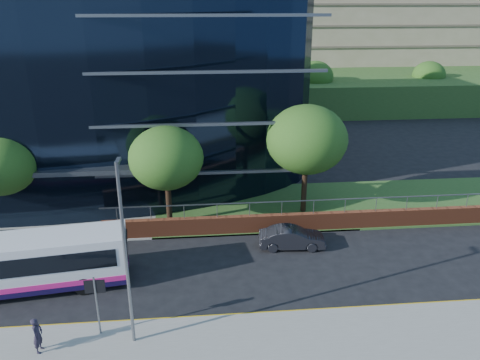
{
  "coord_description": "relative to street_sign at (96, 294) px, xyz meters",
  "views": [
    {
      "loc": [
        8.97,
        -18.58,
        13.64
      ],
      "look_at": [
        11.47,
        8.0,
        3.31
      ],
      "focal_mm": 35.0,
      "sensor_mm": 36.0,
      "label": 1
    }
  ],
  "objects": [
    {
      "name": "glass_office",
      "position": [
        -8.5,
        22.44,
        5.85
      ],
      "size": [
        44.0,
        23.1,
        16.0
      ],
      "color": "black",
      "rests_on": "ground"
    },
    {
      "name": "parked_car",
      "position": [
        9.77,
        6.87,
        -1.51
      ],
      "size": [
        3.94,
        1.61,
        1.27
      ],
      "primitive_type": "imported",
      "rotation": [
        0.0,
        0.0,
        1.5
      ],
      "color": "black",
      "rests_on": "ground"
    },
    {
      "name": "ground",
      "position": [
        -4.5,
        1.59,
        -2.15
      ],
      "size": [
        200.0,
        200.0,
        0.0
      ],
      "primitive_type": "plane",
      "color": "black",
      "rests_on": "ground"
    },
    {
      "name": "pedestrian",
      "position": [
        -2.26,
        -0.9,
        -1.21
      ],
      "size": [
        0.43,
        0.6,
        1.57
      ],
      "primitive_type": "imported",
      "rotation": [
        0.0,
        0.0,
        1.48
      ],
      "color": "#241E2E",
      "rests_on": "pavement_near"
    },
    {
      "name": "grass_verge",
      "position": [
        19.5,
        12.59,
        -2.09
      ],
      "size": [
        36.0,
        8.0,
        0.12
      ],
      "primitive_type": "cube",
      "color": "#2D511E",
      "rests_on": "ground"
    },
    {
      "name": "tree_far_b",
      "position": [
        -7.5,
        11.09,
        2.06
      ],
      "size": [
        4.29,
        4.29,
        6.05
      ],
      "color": "black",
      "rests_on": "ground"
    },
    {
      "name": "retaining_wall",
      "position": [
        15.5,
        8.89,
        -1.54
      ],
      "size": [
        34.0,
        0.4,
        2.11
      ],
      "color": "brown",
      "rests_on": "ground"
    },
    {
      "name": "tree_far_c",
      "position": [
        2.5,
        10.59,
        2.39
      ],
      "size": [
        4.62,
        4.62,
        6.51
      ],
      "color": "black",
      "rests_on": "ground"
    },
    {
      "name": "tree_far_d",
      "position": [
        11.5,
        11.59,
        3.04
      ],
      "size": [
        5.28,
        5.28,
        7.44
      ],
      "color": "black",
      "rests_on": "ground"
    },
    {
      "name": "streetlight_east",
      "position": [
        1.5,
        -0.59,
        2.29
      ],
      "size": [
        0.15,
        0.77,
        8.0
      ],
      "color": "slate",
      "rests_on": "pavement_near"
    },
    {
      "name": "city_bus",
      "position": [
        -4.37,
        3.89,
        -0.66
      ],
      "size": [
        10.61,
        3.69,
        2.81
      ],
      "rotation": [
        0.0,
        0.0,
        0.13
      ],
      "color": "silver",
      "rests_on": "ground"
    },
    {
      "name": "yellow_line_outer",
      "position": [
        -4.5,
        0.79,
        -2.14
      ],
      "size": [
        80.0,
        0.08,
        0.01
      ],
      "primitive_type": "cube",
      "color": "gold",
      "rests_on": "ground"
    },
    {
      "name": "apartment_block",
      "position": [
        27.5,
        58.8,
        8.96
      ],
      "size": [
        60.0,
        42.0,
        30.0
      ],
      "color": "#2D511E",
      "rests_on": "ground"
    },
    {
      "name": "tree_dist_f",
      "position": [
        35.5,
        43.59,
        2.06
      ],
      "size": [
        4.29,
        4.29,
        6.05
      ],
      "color": "black",
      "rests_on": "ground"
    },
    {
      "name": "tree_dist_e",
      "position": [
        19.5,
        41.59,
        2.39
      ],
      "size": [
        4.62,
        4.62,
        6.51
      ],
      "color": "black",
      "rests_on": "ground"
    },
    {
      "name": "yellow_line_inner",
      "position": [
        -4.5,
        0.94,
        -2.14
      ],
      "size": [
        80.0,
        0.08,
        0.01
      ],
      "primitive_type": "cube",
      "color": "gold",
      "rests_on": "ground"
    },
    {
      "name": "street_sign",
      "position": [
        0.0,
        0.0,
        0.0
      ],
      "size": [
        0.85,
        0.09,
        2.8
      ],
      "color": "slate",
      "rests_on": "pavement_near"
    }
  ]
}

